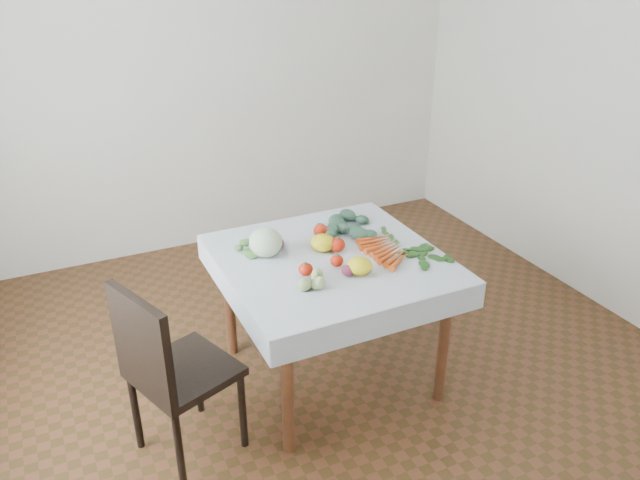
# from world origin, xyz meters

# --- Properties ---
(ground) EXTENTS (4.00, 4.00, 0.00)m
(ground) POSITION_xyz_m (0.00, 0.00, 0.00)
(ground) COLOR brown
(back_wall) EXTENTS (4.00, 0.04, 2.70)m
(back_wall) POSITION_xyz_m (0.00, 2.00, 1.35)
(back_wall) COLOR white
(back_wall) RESTS_ON ground
(table) EXTENTS (1.00, 1.00, 0.75)m
(table) POSITION_xyz_m (0.00, 0.00, 0.65)
(table) COLOR brown
(table) RESTS_ON ground
(tablecloth) EXTENTS (1.12, 1.12, 0.01)m
(tablecloth) POSITION_xyz_m (0.00, 0.00, 0.75)
(tablecloth) COLOR white
(tablecloth) RESTS_ON table
(chair) EXTENTS (0.54, 0.54, 0.93)m
(chair) POSITION_xyz_m (-0.94, -0.24, 0.54)
(chair) COLOR black
(chair) RESTS_ON ground
(cabbage) EXTENTS (0.19, 0.19, 0.16)m
(cabbage) POSITION_xyz_m (-0.30, 0.16, 0.83)
(cabbage) COLOR silver
(cabbage) RESTS_ON tablecloth
(tomato_a) EXTENTS (0.11, 0.11, 0.07)m
(tomato_a) POSITION_xyz_m (0.06, 0.25, 0.79)
(tomato_a) COLOR red
(tomato_a) RESTS_ON tablecloth
(tomato_b) EXTENTS (0.11, 0.11, 0.08)m
(tomato_b) POSITION_xyz_m (0.06, 0.05, 0.79)
(tomato_b) COLOR red
(tomato_b) RESTS_ON tablecloth
(tomato_c) EXTENTS (0.08, 0.08, 0.06)m
(tomato_c) POSITION_xyz_m (-0.20, -0.12, 0.79)
(tomato_c) COLOR red
(tomato_c) RESTS_ON tablecloth
(tomato_d) EXTENTS (0.08, 0.08, 0.06)m
(tomato_d) POSITION_xyz_m (-0.02, -0.10, 0.79)
(tomato_d) COLOR red
(tomato_d) RESTS_ON tablecloth
(heirloom_back) EXTENTS (0.13, 0.13, 0.09)m
(heirloom_back) POSITION_xyz_m (-0.01, 0.09, 0.80)
(heirloom_back) COLOR yellow
(heirloom_back) RESTS_ON tablecloth
(heirloom_front) EXTENTS (0.13, 0.13, 0.09)m
(heirloom_front) POSITION_xyz_m (0.05, -0.22, 0.80)
(heirloom_front) COLOR yellow
(heirloom_front) RESTS_ON tablecloth
(onion_a) EXTENTS (0.09, 0.09, 0.06)m
(onion_a) POSITION_xyz_m (-0.22, 0.21, 0.79)
(onion_a) COLOR maroon
(onion_a) RESTS_ON tablecloth
(onion_b) EXTENTS (0.08, 0.08, 0.06)m
(onion_b) POSITION_xyz_m (-0.01, -0.21, 0.78)
(onion_b) COLOR maroon
(onion_b) RESTS_ON tablecloth
(tomatillo_cluster) EXTENTS (0.18, 0.11, 0.05)m
(tomatillo_cluster) POSITION_xyz_m (-0.20, -0.24, 0.78)
(tomatillo_cluster) COLOR #A6C672
(tomatillo_cluster) RESTS_ON tablecloth
(carrot_bunch) EXTENTS (0.22, 0.38, 0.03)m
(carrot_bunch) POSITION_xyz_m (0.29, -0.07, 0.77)
(carrot_bunch) COLOR #D45017
(carrot_bunch) RESTS_ON tablecloth
(kale_bunch) EXTENTS (0.37, 0.34, 0.05)m
(kale_bunch) POSITION_xyz_m (0.19, 0.25, 0.78)
(kale_bunch) COLOR #345643
(kale_bunch) RESTS_ON tablecloth
(basil_bunch) EXTENTS (0.26, 0.23, 0.01)m
(basil_bunch) POSITION_xyz_m (0.48, -0.21, 0.76)
(basil_bunch) COLOR #245219
(basil_bunch) RESTS_ON tablecloth
(dill_bunch) EXTENTS (0.24, 0.24, 0.03)m
(dill_bunch) POSITION_xyz_m (-0.36, 0.27, 0.77)
(dill_bunch) COLOR #53863D
(dill_bunch) RESTS_ON tablecloth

